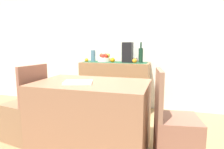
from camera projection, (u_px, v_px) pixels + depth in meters
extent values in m
cube|color=#9B7F54|center=(112.00, 134.00, 2.50)|extent=(6.40, 6.40, 0.02)
cube|color=silver|center=(130.00, 32.00, 3.42)|extent=(6.40, 0.06, 2.70)
cube|color=#956D47|center=(115.00, 86.00, 3.37)|extent=(1.16, 0.42, 0.83)
cube|color=#235436|center=(115.00, 62.00, 3.31)|extent=(1.09, 0.32, 0.01)
cylinder|color=white|center=(104.00, 60.00, 3.35)|extent=(0.23, 0.23, 0.07)
sphere|color=red|center=(106.00, 55.00, 3.40)|extent=(0.07, 0.07, 0.07)
sphere|color=red|center=(103.00, 56.00, 3.33)|extent=(0.07, 0.07, 0.07)
sphere|color=#8FAC2B|center=(108.00, 56.00, 3.34)|extent=(0.07, 0.07, 0.07)
sphere|color=#AB341A|center=(101.00, 55.00, 3.39)|extent=(0.07, 0.07, 0.07)
sphere|color=red|center=(106.00, 56.00, 3.28)|extent=(0.06, 0.06, 0.06)
cylinder|color=#163724|center=(141.00, 56.00, 3.17)|extent=(0.07, 0.07, 0.24)
cylinder|color=#163724|center=(141.00, 45.00, 3.14)|extent=(0.03, 0.03, 0.10)
cube|color=black|center=(128.00, 53.00, 3.22)|extent=(0.16, 0.18, 0.34)
cylinder|color=slate|center=(93.00, 56.00, 3.40)|extent=(0.08, 0.08, 0.20)
sphere|color=orange|center=(135.00, 61.00, 3.14)|extent=(0.08, 0.08, 0.08)
sphere|color=orange|center=(87.00, 60.00, 3.37)|extent=(0.06, 0.06, 0.06)
sphere|color=orange|center=(113.00, 60.00, 3.28)|extent=(0.08, 0.08, 0.08)
cube|color=#99694C|center=(92.00, 116.00, 2.08)|extent=(1.17, 0.74, 0.74)
cube|color=white|center=(78.00, 82.00, 1.97)|extent=(0.33, 0.29, 0.02)
cube|color=#92694A|center=(25.00, 120.00, 2.34)|extent=(0.46, 0.46, 0.45)
cube|color=#945E4B|center=(33.00, 85.00, 2.19)|extent=(0.11, 0.40, 0.45)
cube|color=#93604C|center=(176.00, 140.00, 1.86)|extent=(0.45, 0.45, 0.45)
cube|color=#916751|center=(159.00, 93.00, 1.82)|extent=(0.10, 0.40, 0.45)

